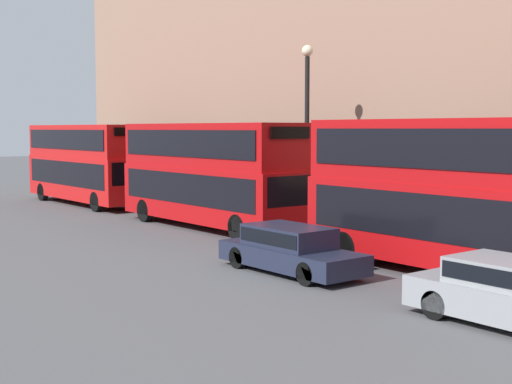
# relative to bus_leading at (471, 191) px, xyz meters

# --- Properties ---
(bus_leading) EXTENTS (2.59, 10.44, 4.39)m
(bus_leading) POSITION_rel_bus_leading_xyz_m (0.00, 0.00, 0.00)
(bus_leading) COLOR #B20C0F
(bus_leading) RESTS_ON ground
(bus_second_in_queue) EXTENTS (2.59, 10.14, 4.33)m
(bus_second_in_queue) POSITION_rel_bus_leading_xyz_m (0.00, 12.59, -0.03)
(bus_second_in_queue) COLOR #B20C0F
(bus_second_in_queue) RESTS_ON ground
(bus_third_in_queue) EXTENTS (2.59, 10.21, 4.31)m
(bus_third_in_queue) POSITION_rel_bus_leading_xyz_m (0.00, 24.43, -0.04)
(bus_third_in_queue) COLOR red
(bus_third_in_queue) RESTS_ON ground
(car_hatchback) EXTENTS (1.75, 4.71, 1.35)m
(car_hatchback) POSITION_rel_bus_leading_xyz_m (-3.40, 3.62, -1.71)
(car_hatchback) COLOR #1E2338
(car_hatchback) RESTS_ON ground
(street_lamp) EXTENTS (0.44, 0.44, 7.31)m
(street_lamp) POSITION_rel_bus_leading_xyz_m (2.05, 8.96, 2.03)
(street_lamp) COLOR black
(street_lamp) RESTS_ON ground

